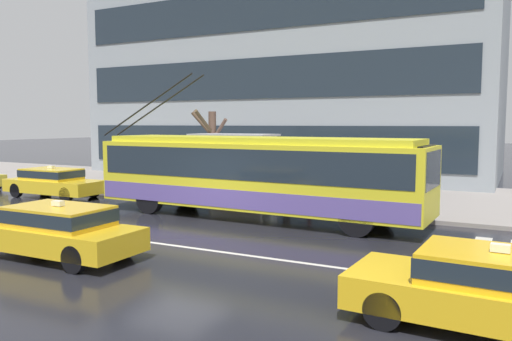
# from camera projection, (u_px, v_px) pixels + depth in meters

# --- Properties ---
(ground_plane) EXTENTS (160.00, 160.00, 0.00)m
(ground_plane) POSITION_uv_depth(u_px,v_px,m) (177.00, 234.00, 14.94)
(ground_plane) COLOR black
(sidewalk_slab) EXTENTS (80.00, 10.00, 0.14)m
(sidewalk_slab) POSITION_uv_depth(u_px,v_px,m) (304.00, 192.00, 23.70)
(sidewalk_slab) COLOR gray
(sidewalk_slab) RESTS_ON ground_plane
(crosswalk_stripe_edge_near) EXTENTS (0.44, 4.40, 0.01)m
(crosswalk_stripe_edge_near) POSITION_uv_depth(u_px,v_px,m) (479.00, 255.00, 12.55)
(crosswalk_stripe_edge_near) COLOR beige
(crosswalk_stripe_edge_near) RESTS_ON ground_plane
(lane_centre_line) EXTENTS (72.00, 0.14, 0.01)m
(lane_centre_line) POSITION_uv_depth(u_px,v_px,m) (151.00, 242.00, 13.88)
(lane_centre_line) COLOR silver
(lane_centre_line) RESTS_ON ground_plane
(trolleybus) EXTENTS (12.56, 2.91, 5.02)m
(trolleybus) POSITION_uv_depth(u_px,v_px,m) (255.00, 173.00, 17.33)
(trolleybus) COLOR yellow
(trolleybus) RESTS_ON ground_plane
(taxi_queued_behind_bus) EXTENTS (4.58, 1.80, 1.39)m
(taxi_queued_behind_bus) POSITION_uv_depth(u_px,v_px,m) (53.00, 181.00, 22.32)
(taxi_queued_behind_bus) COLOR yellow
(taxi_queued_behind_bus) RESTS_ON ground_plane
(taxi_oncoming_far) EXTENTS (4.32, 1.99, 1.39)m
(taxi_oncoming_far) POSITION_uv_depth(u_px,v_px,m) (491.00, 287.00, 7.92)
(taxi_oncoming_far) COLOR yellow
(taxi_oncoming_far) RESTS_ON ground_plane
(taxi_oncoming_near) EXTENTS (4.49, 1.80, 1.39)m
(taxi_oncoming_near) POSITION_uv_depth(u_px,v_px,m) (56.00, 229.00, 12.29)
(taxi_oncoming_near) COLOR yellow
(taxi_oncoming_near) RESTS_ON ground_plane
(bus_shelter) EXTENTS (3.62, 1.67, 2.66)m
(bus_shelter) POSITION_uv_depth(u_px,v_px,m) (236.00, 150.00, 21.65)
(bus_shelter) COLOR gray
(bus_shelter) RESTS_ON sidewalk_slab
(pedestrian_at_shelter) EXTENTS (1.18, 1.18, 2.01)m
(pedestrian_at_shelter) POSITION_uv_depth(u_px,v_px,m) (310.00, 159.00, 20.57)
(pedestrian_at_shelter) COLOR black
(pedestrian_at_shelter) RESTS_ON sidewalk_slab
(pedestrian_approaching_curb) EXTENTS (1.36, 1.36, 2.06)m
(pedestrian_approaching_curb) POSITION_uv_depth(u_px,v_px,m) (284.00, 160.00, 19.81)
(pedestrian_approaching_curb) COLOR black
(pedestrian_approaching_curb) RESTS_ON sidewalk_slab
(street_tree_bare) EXTENTS (1.78, 1.45, 3.70)m
(street_tree_bare) POSITION_uv_depth(u_px,v_px,m) (212.00, 147.00, 23.00)
(street_tree_bare) COLOR brown
(street_tree_bare) RESTS_ON sidewalk_slab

